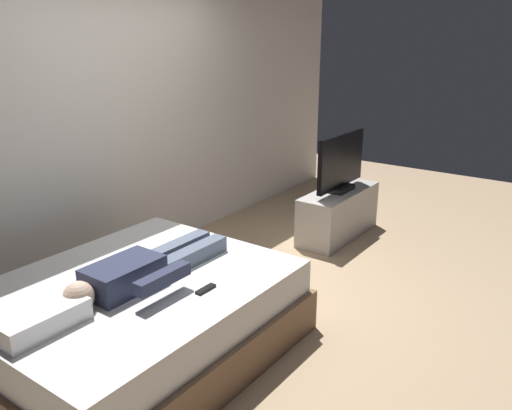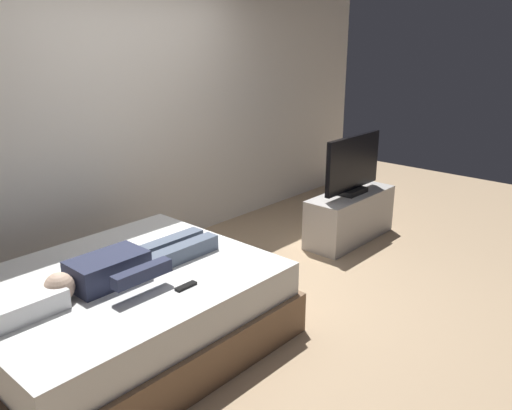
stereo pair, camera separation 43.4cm
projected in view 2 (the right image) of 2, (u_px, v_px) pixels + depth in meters
name	position (u px, v px, depth m)	size (l,w,h in m)	color
ground_plane	(250.00, 303.00, 4.17)	(10.00, 10.00, 0.00)	tan
back_wall	(158.00, 104.00, 5.00)	(6.40, 0.10, 2.80)	silver
bed	(122.00, 312.00, 3.52)	(1.98, 1.61, 0.54)	brown
pillow	(16.00, 304.00, 2.95)	(0.48, 0.34, 0.12)	white
person	(127.00, 265.00, 3.39)	(1.26, 0.46, 0.18)	#2D334C
remote	(186.00, 286.00, 3.27)	(0.15, 0.04, 0.02)	black
tv_stand	(350.00, 216.00, 5.39)	(1.10, 0.40, 0.50)	#B7B2AD
tv	(353.00, 166.00, 5.22)	(0.88, 0.20, 0.59)	black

